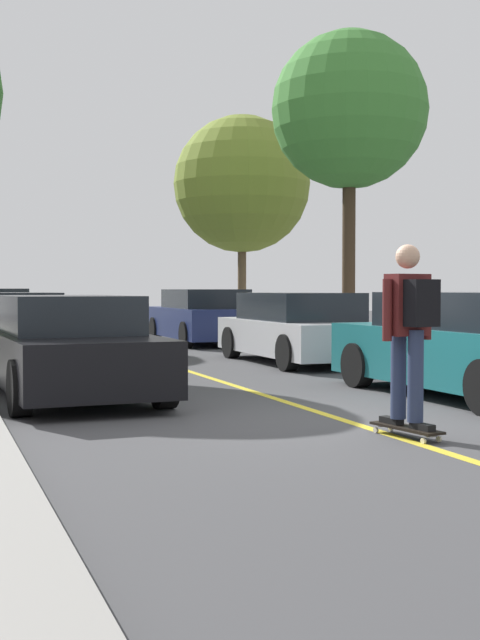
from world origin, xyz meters
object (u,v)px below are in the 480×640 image
(parked_car_right_nearest, at_px, (472,345))
(skateboarder, at_px, (410,323))
(fire_hydrant, at_px, (422,342))
(parked_car_right_far, at_px, (203,317))
(skateboard, at_px, (406,428))
(street_tree_right_nearest, at_px, (349,111))
(street_tree_right_near, at_px, (242,184))
(parked_car_left_nearest, at_px, (67,347))
(parked_car_left_near, at_px, (19,326))
(parked_car_right_near, at_px, (299,329))

(parked_car_right_nearest, distance_m, skateboarder, 3.38)
(fire_hydrant, bearing_deg, parked_car_right_far, 100.66)
(parked_car_right_far, xyz_separation_m, skateboard, (-2.39, -13.85, -0.60))
(parked_car_right_far, bearing_deg, street_tree_right_nearest, -60.17)
(parked_car_right_nearest, xyz_separation_m, street_tree_right_nearest, (2.21, 7.68, 4.70))
(parked_car_right_far, height_order, fire_hydrant, parked_car_right_far)
(parked_car_right_nearest, distance_m, skateboard, 3.38)
(street_tree_right_nearest, bearing_deg, skateboarder, -114.60)
(parked_car_right_nearest, bearing_deg, skateboard, -135.89)
(street_tree_right_nearest, relative_size, fire_hydrant, 10.01)
(skateboard, bearing_deg, skateboarder, -80.32)
(fire_hydrant, bearing_deg, street_tree_right_near, 86.33)
(parked_car_left_nearest, xyz_separation_m, parked_car_left_near, (0.00, 6.44, 0.02))
(parked_car_right_far, bearing_deg, parked_car_left_near, -147.57)
(parked_car_left_near, distance_m, street_tree_right_nearest, 8.59)
(parked_car_right_far, bearing_deg, street_tree_right_near, 53.93)
(parked_car_left_nearest, xyz_separation_m, street_tree_right_near, (7.15, 12.61, 3.90))
(street_tree_right_near, xyz_separation_m, skateboard, (-4.60, -16.88, -4.46))
(parked_car_right_near, height_order, fire_hydrant, parked_car_right_near)
(skateboarder, bearing_deg, street_tree_right_near, 74.81)
(parked_car_right_nearest, relative_size, parked_car_right_near, 1.00)
(parked_car_right_far, relative_size, skateboard, 5.26)
(street_tree_right_nearest, relative_size, skateboarder, 4.04)
(parked_car_left_near, xyz_separation_m, fire_hydrant, (6.44, -4.84, -0.19))
(skateboard, bearing_deg, parked_car_left_near, 103.41)
(parked_car_right_near, relative_size, fire_hydrant, 6.23)
(skateboard, bearing_deg, parked_car_right_far, 80.21)
(parked_car_right_nearest, relative_size, skateboard, 5.06)
(parked_car_right_near, relative_size, parked_car_right_far, 0.96)
(skateboard, bearing_deg, parked_car_right_near, 72.96)
(parked_car_right_near, bearing_deg, parked_car_right_nearest, -89.99)
(skateboard, xyz_separation_m, skateboarder, (0.01, -0.03, 1.01))
(parked_car_left_near, relative_size, parked_car_right_far, 0.93)
(parked_car_right_far, distance_m, street_tree_right_near, 5.38)
(parked_car_left_near, height_order, skateboarder, skateboarder)
(parked_car_right_nearest, relative_size, street_tree_right_near, 0.68)
(street_tree_right_near, bearing_deg, skateboarder, -105.19)
(parked_car_left_near, xyz_separation_m, skateboarder, (2.56, -10.74, 0.42))
(parked_car_left_near, bearing_deg, skateboarder, -76.60)
(parked_car_left_nearest, distance_m, street_tree_right_nearest, 10.31)
(street_tree_right_near, bearing_deg, parked_car_right_far, -126.07)
(parked_car_left_near, bearing_deg, skateboard, -76.59)
(parked_car_left_nearest, distance_m, skateboarder, 5.02)
(parked_car_left_near, height_order, street_tree_right_near, street_tree_right_near)
(parked_car_right_near, height_order, street_tree_right_nearest, street_tree_right_nearest)
(skateboard, bearing_deg, street_tree_right_near, 74.76)
(parked_car_right_near, distance_m, street_tree_right_near, 10.12)
(street_tree_right_nearest, relative_size, skateboard, 8.10)
(parked_car_right_nearest, bearing_deg, parked_car_right_far, 90.01)
(skateboard, distance_m, skateboarder, 1.01)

